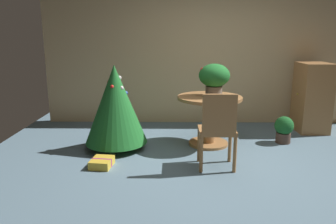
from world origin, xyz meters
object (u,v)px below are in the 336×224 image
Objects in this scene: wooden_chair_near at (218,127)px; holiday_tree at (115,104)px; round_dining_table at (209,113)px; gift_box_gold at (102,163)px; potted_plant at (284,129)px; flower_vase at (214,77)px; wooden_cabinet at (312,97)px.

wooden_chair_near is 0.79× the size of holiday_tree.
round_dining_table is at bearing 7.75° from holiday_tree.
potted_plant is (2.61, 0.97, 0.17)m from gift_box_gold.
flower_vase is 1.14× the size of potted_plant.
round_dining_table is 0.93m from wooden_chair_near.
holiday_tree is at bearing -171.54° from flower_vase.
round_dining_table is 1.20m from potted_plant.
round_dining_table is at bearing -157.47° from wooden_cabinet.
round_dining_table is 1.74m from gift_box_gold.
flower_vase is (0.06, 0.03, 0.53)m from round_dining_table.
flower_vase is at bearing 23.58° from round_dining_table.
wooden_chair_near is (0.00, -0.93, 0.05)m from round_dining_table.
wooden_chair_near is at bearing -138.65° from potted_plant.
flower_vase reaches higher than round_dining_table.
potted_plant is at bearing 41.35° from wooden_chair_near.
round_dining_table is 1.39m from holiday_tree.
wooden_chair_near is at bearing -90.00° from round_dining_table.
round_dining_table is 0.99× the size of wooden_chair_near.
flower_vase is at bearing -157.51° from wooden_cabinet.
round_dining_table is 2.00× the size of flower_vase.
gift_box_gold is at bearing -153.46° from wooden_cabinet.
wooden_cabinet is (1.78, 0.74, -0.44)m from flower_vase.
round_dining_table is 0.81× the size of wooden_cabinet.
holiday_tree is 0.92m from gift_box_gold.
gift_box_gold is at bearing -159.55° from potted_plant.
wooden_chair_near reaches higher than potted_plant.
flower_vase is 1.37m from potted_plant.
round_dining_table is 0.54m from flower_vase.
potted_plant is at bearing 20.45° from gift_box_gold.
wooden_chair_near is 1.56m from holiday_tree.
wooden_cabinet is (3.28, 1.64, 0.53)m from gift_box_gold.
round_dining_table reaches higher than gift_box_gold.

